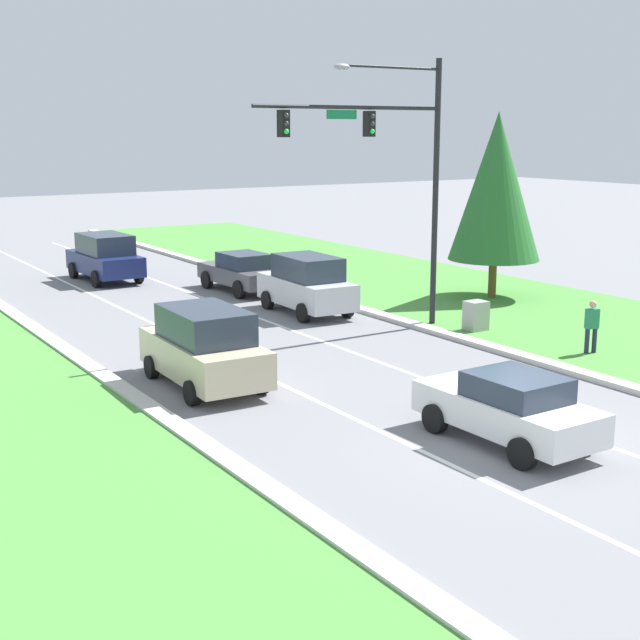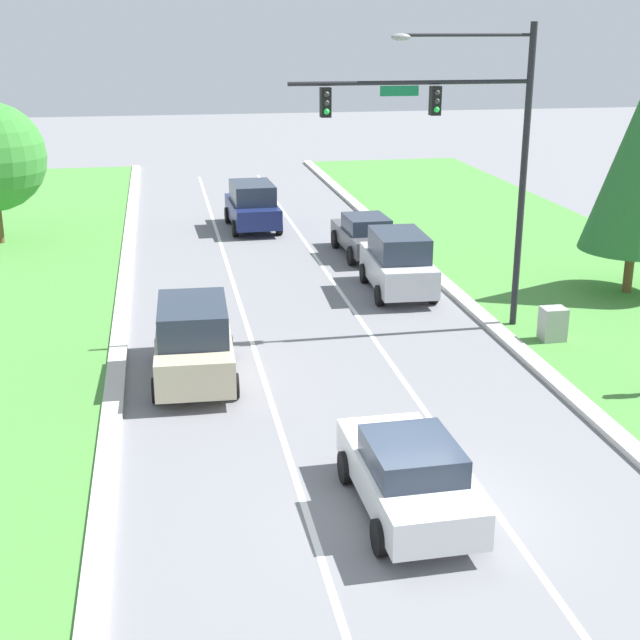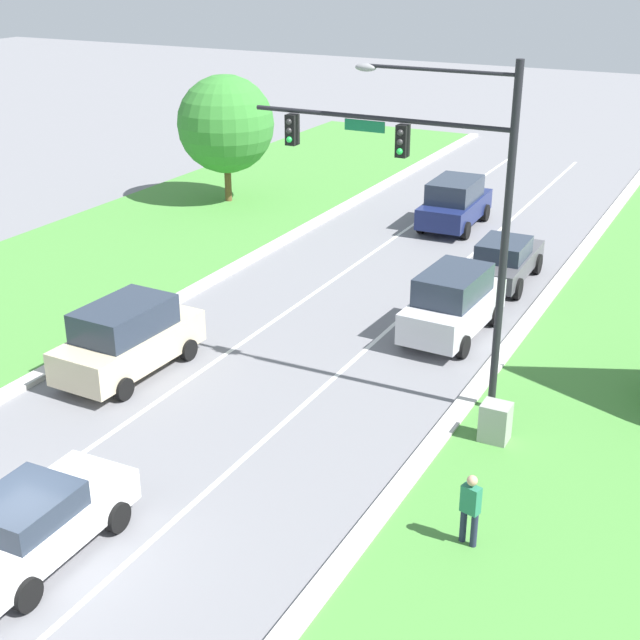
{
  "view_description": "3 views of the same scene",
  "coord_description": "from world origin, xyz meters",
  "px_view_note": "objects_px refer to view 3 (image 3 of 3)",
  "views": [
    {
      "loc": [
        -13.23,
        -13.2,
        6.69
      ],
      "look_at": [
        0.56,
        8.52,
        1.18
      ],
      "focal_mm": 50.0,
      "sensor_mm": 36.0,
      "label": 1
    },
    {
      "loc": [
        -4.23,
        -14.35,
        8.93
      ],
      "look_at": [
        0.12,
        9.64,
        0.79
      ],
      "focal_mm": 50.0,
      "sensor_mm": 36.0,
      "label": 2
    },
    {
      "loc": [
        11.87,
        -10.22,
        11.39
      ],
      "look_at": [
        1.07,
        10.58,
        1.44
      ],
      "focal_mm": 50.0,
      "sensor_mm": 36.0,
      "label": 3
    }
  ],
  "objects_px": {
    "pedestrian": "(470,508)",
    "oak_near_left_tree": "(226,124)",
    "graphite_sedan": "(504,260)",
    "navy_suv": "(455,203)",
    "white_sedan": "(35,523)",
    "champagne_suv": "(128,338)",
    "utility_cabinet": "(495,423)",
    "traffic_signal_mast": "(436,184)",
    "silver_suv": "(453,303)"
  },
  "relations": [
    {
      "from": "traffic_signal_mast",
      "to": "white_sedan",
      "type": "relative_size",
      "value": 2.07
    },
    {
      "from": "utility_cabinet",
      "to": "graphite_sedan",
      "type": "bearing_deg",
      "value": 105.65
    },
    {
      "from": "navy_suv",
      "to": "oak_near_left_tree",
      "type": "distance_m",
      "value": 11.23
    },
    {
      "from": "navy_suv",
      "to": "utility_cabinet",
      "type": "height_order",
      "value": "navy_suv"
    },
    {
      "from": "white_sedan",
      "to": "silver_suv",
      "type": "distance_m",
      "value": 14.71
    },
    {
      "from": "utility_cabinet",
      "to": "pedestrian",
      "type": "distance_m",
      "value": 4.34
    },
    {
      "from": "graphite_sedan",
      "to": "navy_suv",
      "type": "distance_m",
      "value": 6.93
    },
    {
      "from": "utility_cabinet",
      "to": "white_sedan",
      "type": "bearing_deg",
      "value": -128.49
    },
    {
      "from": "pedestrian",
      "to": "oak_near_left_tree",
      "type": "bearing_deg",
      "value": -32.02
    },
    {
      "from": "white_sedan",
      "to": "utility_cabinet",
      "type": "distance_m",
      "value": 10.9
    },
    {
      "from": "utility_cabinet",
      "to": "pedestrian",
      "type": "bearing_deg",
      "value": -79.83
    },
    {
      "from": "graphite_sedan",
      "to": "utility_cabinet",
      "type": "relative_size",
      "value": 4.42
    },
    {
      "from": "graphite_sedan",
      "to": "pedestrian",
      "type": "bearing_deg",
      "value": -77.15
    },
    {
      "from": "traffic_signal_mast",
      "to": "silver_suv",
      "type": "distance_m",
      "value": 6.37
    },
    {
      "from": "traffic_signal_mast",
      "to": "navy_suv",
      "type": "distance_m",
      "value": 16.58
    },
    {
      "from": "traffic_signal_mast",
      "to": "graphite_sedan",
      "type": "xyz_separation_m",
      "value": [
        -0.66,
        9.47,
        -5.03
      ]
    },
    {
      "from": "champagne_suv",
      "to": "oak_near_left_tree",
      "type": "bearing_deg",
      "value": 115.81
    },
    {
      "from": "traffic_signal_mast",
      "to": "utility_cabinet",
      "type": "relative_size",
      "value": 8.46
    },
    {
      "from": "graphite_sedan",
      "to": "pedestrian",
      "type": "distance_m",
      "value": 15.79
    },
    {
      "from": "silver_suv",
      "to": "oak_near_left_tree",
      "type": "relative_size",
      "value": 0.77
    },
    {
      "from": "navy_suv",
      "to": "oak_near_left_tree",
      "type": "height_order",
      "value": "oak_near_left_tree"
    },
    {
      "from": "graphite_sedan",
      "to": "white_sedan",
      "type": "relative_size",
      "value": 1.08
    },
    {
      "from": "graphite_sedan",
      "to": "oak_near_left_tree",
      "type": "relative_size",
      "value": 0.79
    },
    {
      "from": "white_sedan",
      "to": "pedestrian",
      "type": "distance_m",
      "value": 8.67
    },
    {
      "from": "pedestrian",
      "to": "oak_near_left_tree",
      "type": "xyz_separation_m",
      "value": [
        -18.64,
        19.92,
        2.76
      ]
    },
    {
      "from": "white_sedan",
      "to": "oak_near_left_tree",
      "type": "bearing_deg",
      "value": 113.29
    },
    {
      "from": "traffic_signal_mast",
      "to": "utility_cabinet",
      "type": "height_order",
      "value": "traffic_signal_mast"
    },
    {
      "from": "pedestrian",
      "to": "silver_suv",
      "type": "bearing_deg",
      "value": -53.67
    },
    {
      "from": "graphite_sedan",
      "to": "utility_cabinet",
      "type": "bearing_deg",
      "value": -75.65
    },
    {
      "from": "utility_cabinet",
      "to": "oak_near_left_tree",
      "type": "height_order",
      "value": "oak_near_left_tree"
    },
    {
      "from": "graphite_sedan",
      "to": "oak_near_left_tree",
      "type": "distance_m",
      "value": 15.74
    },
    {
      "from": "navy_suv",
      "to": "utility_cabinet",
      "type": "relative_size",
      "value": 4.5
    },
    {
      "from": "champagne_suv",
      "to": "navy_suv",
      "type": "distance_m",
      "value": 18.11
    },
    {
      "from": "graphite_sedan",
      "to": "navy_suv",
      "type": "height_order",
      "value": "navy_suv"
    },
    {
      "from": "silver_suv",
      "to": "traffic_signal_mast",
      "type": "bearing_deg",
      "value": -77.72
    },
    {
      "from": "oak_near_left_tree",
      "to": "champagne_suv",
      "type": "bearing_deg",
      "value": -66.02
    },
    {
      "from": "champagne_suv",
      "to": "oak_near_left_tree",
      "type": "distance_m",
      "value": 18.43
    },
    {
      "from": "traffic_signal_mast",
      "to": "graphite_sedan",
      "type": "bearing_deg",
      "value": 94.01
    },
    {
      "from": "oak_near_left_tree",
      "to": "silver_suv",
      "type": "bearing_deg",
      "value": -34.03
    },
    {
      "from": "champagne_suv",
      "to": "oak_near_left_tree",
      "type": "height_order",
      "value": "oak_near_left_tree"
    },
    {
      "from": "navy_suv",
      "to": "pedestrian",
      "type": "distance_m",
      "value": 22.42
    },
    {
      "from": "graphite_sedan",
      "to": "utility_cabinet",
      "type": "xyz_separation_m",
      "value": [
        3.1,
        -11.06,
        -0.32
      ]
    },
    {
      "from": "traffic_signal_mast",
      "to": "silver_suv",
      "type": "xyz_separation_m",
      "value": [
        -0.72,
        4.14,
        -4.79
      ]
    },
    {
      "from": "traffic_signal_mast",
      "to": "champagne_suv",
      "type": "xyz_separation_m",
      "value": [
        -8.03,
        -2.58,
        -4.82
      ]
    },
    {
      "from": "navy_suv",
      "to": "oak_near_left_tree",
      "type": "bearing_deg",
      "value": -175.99
    },
    {
      "from": "silver_suv",
      "to": "utility_cabinet",
      "type": "bearing_deg",
      "value": -58.74
    },
    {
      "from": "traffic_signal_mast",
      "to": "navy_suv",
      "type": "xyz_separation_m",
      "value": [
        -4.58,
        15.19,
        -4.8
      ]
    },
    {
      "from": "navy_suv",
      "to": "white_sedan",
      "type": "bearing_deg",
      "value": -91.28
    },
    {
      "from": "white_sedan",
      "to": "champagne_suv",
      "type": "distance_m",
      "value": 8.39
    },
    {
      "from": "champagne_suv",
      "to": "utility_cabinet",
      "type": "height_order",
      "value": "champagne_suv"
    }
  ]
}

